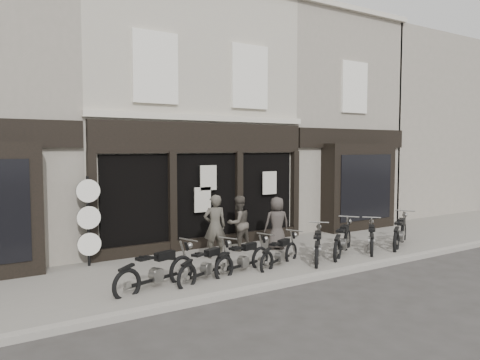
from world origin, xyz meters
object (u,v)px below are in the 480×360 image
motorcycle_6 (371,241)px  man_centre (239,223)px  motorcycle_4 (318,249)px  motorcycle_3 (280,256)px  motorcycle_0 (157,274)px  man_left (215,226)px  motorcycle_2 (243,261)px  advert_sign_post (89,225)px  motorcycle_1 (207,268)px  motorcycle_7 (400,235)px  man_right (277,223)px  motorcycle_5 (343,243)px

motorcycle_6 → man_centre: bearing=106.1°
motorcycle_4 → man_centre: 2.49m
motorcycle_3 → motorcycle_6: size_ratio=1.07×
motorcycle_3 → motorcycle_4: size_ratio=1.06×
motorcycle_0 → man_left: 3.03m
motorcycle_2 → advert_sign_post: advert_sign_post is taller
motorcycle_6 → man_centre: man_centre is taller
motorcycle_0 → motorcycle_3: motorcycle_0 is taller
motorcycle_4 → man_left: 2.87m
advert_sign_post → motorcycle_0: bearing=-68.0°
motorcycle_6 → man_centre: (-3.35, 2.11, 0.54)m
motorcycle_6 → advert_sign_post: (-7.57, 2.66, 0.79)m
motorcycle_1 → motorcycle_7: 6.84m
motorcycle_1 → motorcycle_3: (2.22, 0.10, -0.02)m
motorcycle_2 → motorcycle_7: (5.75, -0.14, 0.07)m
motorcycle_4 → man_right: 1.72m
motorcycle_3 → motorcycle_0: bearing=158.0°
motorcycle_1 → man_right: 3.73m
motorcycle_4 → motorcycle_6: bearing=-45.0°
motorcycle_1 → man_left: man_left is taller
motorcycle_5 → motorcycle_0: bearing=146.6°
motorcycle_1 → motorcycle_6: motorcycle_6 is taller
motorcycle_5 → man_centre: size_ratio=1.23×
motorcycle_1 → motorcycle_7: (6.84, -0.04, 0.06)m
motorcycle_5 → man_left: man_left is taller
motorcycle_0 → motorcycle_7: 8.08m
motorcycle_2 → motorcycle_4: bearing=-18.0°
motorcycle_6 → motorcycle_0: bearing=138.3°
motorcycle_6 → man_right: size_ratio=1.07×
motorcycle_5 → advert_sign_post: 6.98m
motorcycle_1 → motorcycle_5: bearing=-22.3°
motorcycle_0 → motorcycle_3: size_ratio=1.19×
motorcycle_5 → motorcycle_7: 2.36m
motorcycle_4 → motorcycle_0: bearing=134.2°
motorcycle_4 → man_centre: (-1.18, 2.13, 0.53)m
motorcycle_2 → motorcycle_7: 5.75m
motorcycle_1 → man_right: size_ratio=1.19×
motorcycle_1 → motorcycle_4: motorcycle_4 is taller
motorcycle_0 → motorcycle_1: (1.23, -0.02, -0.04)m
motorcycle_3 → advert_sign_post: 4.98m
motorcycle_1 → motorcycle_2: (1.09, 0.11, -0.00)m
motorcycle_2 → motorcycle_3: size_ratio=1.07×
motorcycle_4 → advert_sign_post: 6.08m
motorcycle_7 → motorcycle_2: bearing=148.2°
motorcycle_2 → motorcycle_7: size_ratio=0.92×
man_centre → motorcycle_1: bearing=37.8°
motorcycle_6 → motorcycle_4: bearing=138.9°
motorcycle_7 → man_centre: man_centre is taller
motorcycle_7 → man_left: (-5.63, 1.75, 0.55)m
motorcycle_3 → advert_sign_post: bearing=124.7°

